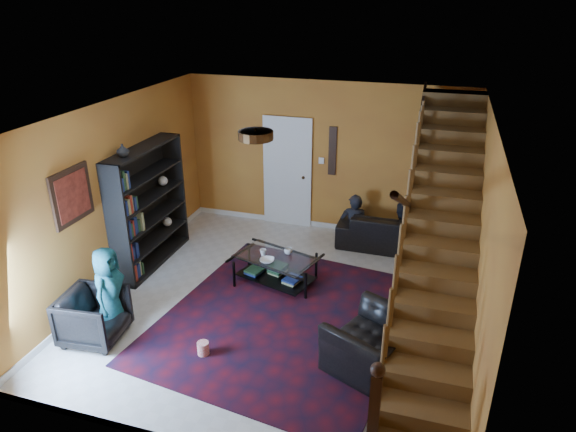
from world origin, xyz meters
name	(u,v)px	position (x,y,z in m)	size (l,w,h in m)	color
floor	(279,303)	(0.00, 0.00, 0.00)	(5.50, 5.50, 0.00)	beige
room	(231,248)	(-1.33, 1.33, 0.05)	(5.50, 5.50, 5.50)	#C5822B
staircase	(439,236)	(2.12, 0.00, 1.40)	(0.95, 5.02, 3.18)	brown
bookshelf	(149,209)	(-2.40, 0.60, 0.96)	(0.35, 1.80, 2.00)	black
door	(288,174)	(-0.70, 2.73, 1.02)	(0.82, 0.05, 2.05)	silver
framed_picture	(72,196)	(-2.57, -0.90, 1.75)	(0.04, 0.74, 0.74)	maroon
wall_hanging	(332,151)	(0.15, 2.73, 1.55)	(0.14, 0.03, 0.90)	black
ceiling_fixture	(256,135)	(0.00, -0.80, 2.74)	(0.40, 0.40, 0.10)	#3F2814
rug	(285,318)	(0.20, -0.36, 0.01)	(3.18, 3.63, 0.02)	#460C15
sofa	(400,232)	(1.50, 2.30, 0.31)	(2.15, 0.84, 0.63)	black
armchair_left	(94,317)	(-2.05, -1.50, 0.34)	(0.74, 0.76, 0.69)	black
armchair_right	(372,344)	(1.50, -0.99, 0.33)	(1.03, 0.90, 0.67)	black
person_adult_a	(354,229)	(0.68, 2.35, 0.23)	(0.49, 0.32, 1.36)	black
person_adult_b	(399,236)	(1.50, 2.35, 0.21)	(0.64, 0.50, 1.31)	black
person_child	(109,290)	(-1.95, -1.24, 0.61)	(0.60, 0.39, 1.22)	#1A6666
coffee_table	(276,268)	(-0.22, 0.53, 0.26)	(1.35, 1.02, 0.46)	black
cup_a	(288,251)	(-0.07, 0.68, 0.51)	(0.13, 0.13, 0.10)	#999999
cup_b	(263,252)	(-0.43, 0.53, 0.51)	(0.10, 0.10, 0.10)	#999999
bowl	(267,260)	(-0.30, 0.34, 0.48)	(0.22, 0.22, 0.05)	#999999
vase	(123,150)	(-2.41, 0.10, 2.10)	(0.18, 0.18, 0.19)	#999999
popcorn_bucket	(203,348)	(-0.56, -1.40, 0.11)	(0.15, 0.15, 0.17)	red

